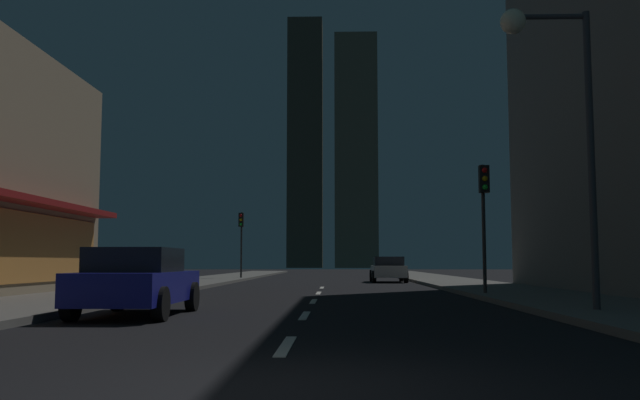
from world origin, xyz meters
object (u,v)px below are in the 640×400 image
Objects in this scene: car_parked_far at (388,269)px; fire_hydrant_far_left at (166,280)px; street_lamp_right at (550,82)px; traffic_light_near_right at (484,199)px; car_parked_near at (137,281)px; traffic_light_far_left at (241,230)px.

car_parked_far is 16.05m from fire_hydrant_far_left.
fire_hydrant_far_left is 16.55m from street_lamp_right.
traffic_light_near_right is (11.40, -3.77, 2.74)m from fire_hydrant_far_left.
car_parked_near reaches higher than fire_hydrant_far_left.
car_parked_near and car_parked_far have the same top height.
street_lamp_right is at bearing -44.80° from fire_hydrant_far_left.
car_parked_far is 1.01× the size of traffic_light_far_left.
traffic_light_far_left is (0.40, 17.21, 2.74)m from fire_hydrant_far_left.
traffic_light_near_right and traffic_light_far_left have the same top height.
fire_hydrant_far_left is at bearing 161.71° from traffic_light_near_right.
traffic_light_near_right reaches higher than fire_hydrant_far_left.
car_parked_near is at bearing -179.24° from street_lamp_right.
car_parked_near is 1.01× the size of traffic_light_far_left.
car_parked_far is at bearing 94.22° from street_lamp_right.
fire_hydrant_far_left is at bearing 101.48° from car_parked_near.
traffic_light_near_right is at bearing -83.51° from car_parked_far.
car_parked_far is (7.20, 24.25, 0.00)m from car_parked_near.
street_lamp_right is at bearing -69.05° from traffic_light_far_left.
street_lamp_right is (-0.12, -7.43, 1.87)m from traffic_light_near_right.
fire_hydrant_far_left is 12.32m from traffic_light_near_right.
car_parked_near is at bearing -106.53° from car_parked_far.
car_parked_far is 10.35m from traffic_light_far_left.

